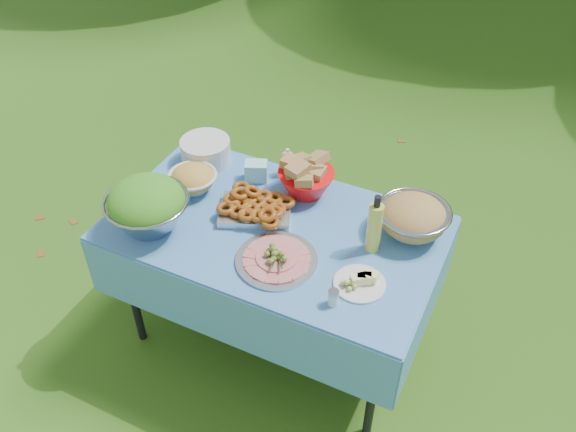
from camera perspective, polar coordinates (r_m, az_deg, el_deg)
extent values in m
plane|color=#193609|center=(3.26, -1.10, -10.99)|extent=(80.00, 80.00, 0.00)
cube|color=#84C9FF|center=(2.97, -1.20, -6.48)|extent=(1.46, 0.86, 0.76)
cylinder|color=silver|center=(3.08, -7.71, 6.04)|extent=(0.29, 0.29, 0.12)
cube|color=#93E5EE|center=(2.94, -2.99, 4.21)|extent=(0.13, 0.11, 0.10)
cylinder|color=pink|center=(2.96, -0.04, 5.12)|extent=(0.06, 0.06, 0.14)
cube|color=silver|center=(2.75, -3.06, 0.79)|extent=(0.38, 0.33, 0.07)
cylinder|color=silver|center=(2.52, -1.08, -3.61)|extent=(0.41, 0.41, 0.08)
cylinder|color=#BFC643|center=(2.53, 8.12, -0.68)|extent=(0.07, 0.07, 0.28)
cylinder|color=silver|center=(2.45, 6.75, -5.93)|extent=(0.26, 0.26, 0.06)
cylinder|color=silver|center=(2.37, 4.26, -7.62)|extent=(0.05, 0.05, 0.07)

